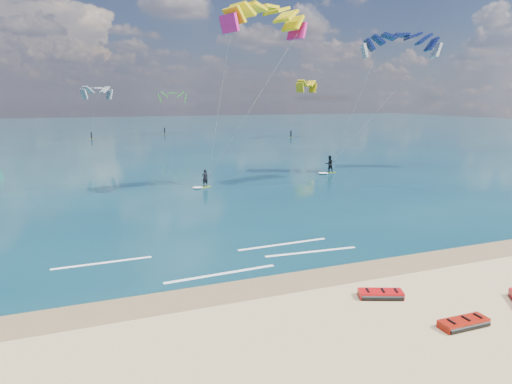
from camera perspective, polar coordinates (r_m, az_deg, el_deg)
ground at (r=56.40m, az=-12.42°, el=2.78°), size 320.00×320.00×0.00m
wet_sand_strip at (r=21.71m, az=3.55°, el=-11.23°), size 320.00×2.40×0.01m
sea at (r=119.71m, az=-17.32°, el=7.10°), size 320.00×200.00×0.04m
packed_kite_left at (r=19.52m, az=24.47°, el=-15.08°), size 2.16×1.00×0.35m
packed_kite_mid at (r=20.89m, az=15.29°, el=-12.61°), size 2.29×1.72×0.37m
kitesurfer_main at (r=41.48m, az=-2.68°, el=12.31°), size 11.10×7.46×17.37m
kitesurfer_far at (r=52.01m, az=13.61°, el=11.54°), size 12.54×7.28×16.48m
shoreline_foam at (r=24.77m, az=-2.59°, el=-8.16°), size 16.16×4.12×0.01m
distant_kites at (r=94.98m, az=-22.07°, el=9.10°), size 86.12×38.43×14.87m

